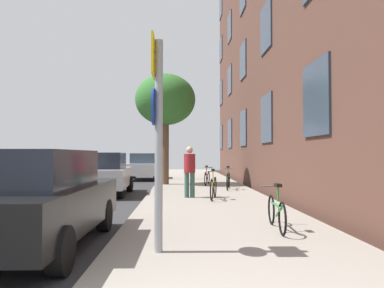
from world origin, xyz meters
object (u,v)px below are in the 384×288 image
object	(u,v)px
bicycle_2	(228,180)
bicycle_0	(276,212)
bicycle_3	(207,177)
car_0	(33,198)
pedestrian_0	(190,168)
car_2	(144,166)
tree_near	(165,100)
sign_post	(157,125)
traffic_light	(163,138)
car_1	(104,173)
bicycle_1	(213,187)

from	to	relation	value
bicycle_2	bicycle_0	bearing A→B (deg)	-91.17
bicycle_2	bicycle_3	bearing A→B (deg)	107.30
bicycle_3	car_0	world-z (taller)	car_0
bicycle_3	pedestrian_0	world-z (taller)	pedestrian_0
bicycle_3	car_2	xyz separation A→B (m)	(-3.49, 5.26, 0.36)
tree_near	car_0	bearing A→B (deg)	-98.13
car_0	car_2	bearing A→B (deg)	89.28
bicycle_0	car_0	distance (m)	4.35
bicycle_3	pedestrian_0	xyz separation A→B (m)	(-0.98, -5.14, 0.62)
sign_post	pedestrian_0	distance (m)	6.98
traffic_light	pedestrian_0	size ratio (longest dim) A/B	2.08
tree_near	bicycle_3	xyz separation A→B (m)	(2.01, -0.43, -3.72)
pedestrian_0	car_2	xyz separation A→B (m)	(-2.51, 10.40, -0.26)
bicycle_3	car_1	world-z (taller)	car_1
car_2	bicycle_0	bearing A→B (deg)	-75.66
sign_post	car_0	world-z (taller)	sign_post
car_1	bicycle_0	bearing A→B (deg)	-56.65
sign_post	pedestrian_0	xyz separation A→B (m)	(0.68, 6.89, -0.90)
bicycle_0	car_1	distance (m)	8.67
bicycle_0	car_0	bearing A→B (deg)	-167.79
traffic_light	car_1	xyz separation A→B (m)	(-1.96, -7.61, -1.72)
bicycle_1	bicycle_2	distance (m)	3.45
bicycle_1	car_0	size ratio (longest dim) A/B	0.38
car_1	car_2	bearing A→B (deg)	85.08
tree_near	bicycle_1	size ratio (longest dim) A/B	3.24
tree_near	car_1	xyz separation A→B (m)	(-2.22, -3.69, -3.36)
sign_post	car_2	bearing A→B (deg)	96.07
tree_near	car_1	distance (m)	5.46
tree_near	car_1	world-z (taller)	tree_near
tree_near	bicycle_3	distance (m)	4.25
bicycle_0	car_2	size ratio (longest dim) A/B	0.42
car_0	car_2	xyz separation A→B (m)	(0.21, 16.68, -0.00)
traffic_light	car_0	distance (m)	15.92
bicycle_0	bicycle_1	bearing A→B (deg)	98.75
sign_post	bicycle_3	xyz separation A→B (m)	(1.65, 12.03, -1.52)
bicycle_0	bicycle_3	distance (m)	10.52
tree_near	bicycle_1	distance (m)	7.29
tree_near	bicycle_0	distance (m)	11.83
bicycle_3	tree_near	bearing A→B (deg)	167.94
car_1	car_2	size ratio (longest dim) A/B	1.00
tree_near	car_2	xyz separation A→B (m)	(-1.48, 4.83, -3.36)
bicycle_0	car_1	size ratio (longest dim) A/B	0.42
bicycle_2	car_0	xyz separation A→B (m)	(-4.41, -9.15, 0.35)
bicycle_3	bicycle_2	bearing A→B (deg)	-72.70
sign_post	bicycle_2	world-z (taller)	sign_post
pedestrian_0	car_0	distance (m)	6.85
tree_near	bicycle_3	bearing A→B (deg)	-12.06
tree_near	pedestrian_0	xyz separation A→B (m)	(1.03, -5.57, -3.10)
bicycle_3	traffic_light	bearing A→B (deg)	117.57
traffic_light	bicycle_0	world-z (taller)	traffic_light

